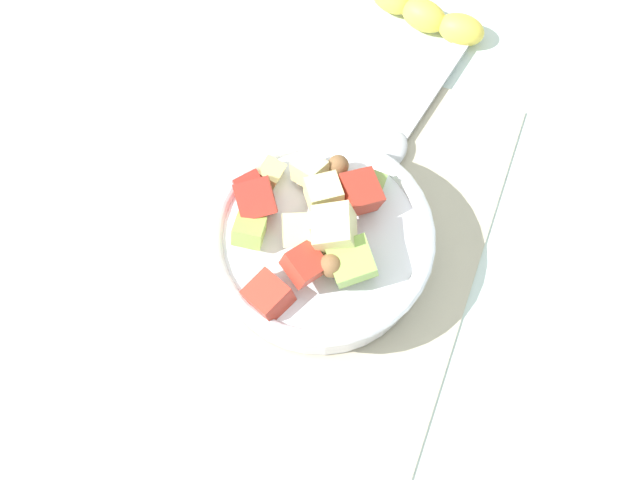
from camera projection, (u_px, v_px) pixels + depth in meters
The scene contains 5 objects.
ground_plane at pixel (321, 260), 0.84m from camera, with size 2.40×2.40×0.00m, color silver.
placemat at pixel (321, 259), 0.83m from camera, with size 0.49×0.31×0.01m, color #BCB299.
salad_bowl at pixel (319, 242), 0.79m from camera, with size 0.22×0.22×0.12m.
serving_spoon at pixel (410, 121), 0.89m from camera, with size 0.23×0.07×0.01m.
banana_whole at pixel (425, 14), 0.94m from camera, with size 0.06×0.15×0.04m.
Camera 1 is at (-0.29, -0.11, 0.78)m, focal length 45.12 mm.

